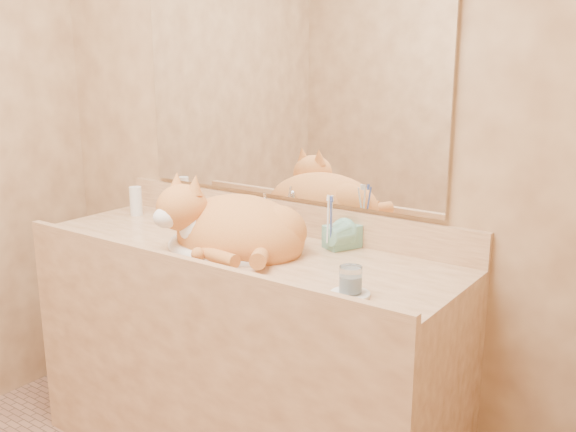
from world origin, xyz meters
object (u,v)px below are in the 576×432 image
Objects in this scene: vanity_counter at (240,359)px; toothbrush_cup at (329,239)px; sink_basin at (231,228)px; soap_dispenser at (328,225)px; water_glass at (351,280)px; cat at (231,225)px.

vanity_counter is 15.28× the size of toothbrush_cup.
sink_basin is 2.65× the size of soap_dispenser.
water_glass reaches higher than vanity_counter.
soap_dispenser is (0.27, 0.15, 0.51)m from vanity_counter.
soap_dispenser is 0.44m from water_glass.
soap_dispenser is at bearing 130.71° from toothbrush_cup.
water_glass is (0.26, -0.31, -0.00)m from toothbrush_cup.
water_glass is (0.57, -0.16, -0.03)m from sink_basin.
cat is 0.57m from water_glass.
water_glass is at bearing -17.75° from vanity_counter.
vanity_counter is 0.51m from cat.
vanity_counter is 3.38× the size of sink_basin.
sink_basin is at bearing 125.62° from cat.
cat reaches higher than sink_basin.
toothbrush_cup is at bearing 24.07° from vanity_counter.
sink_basin is 4.51× the size of toothbrush_cup.
water_glass is (0.28, -0.33, -0.04)m from soap_dispenser.
toothbrush_cup is at bearing 29.79° from cat.
vanity_counter is 0.57m from toothbrush_cup.
toothbrush_cup is 0.41m from water_glass.
vanity_counter is 21.20× the size of water_glass.
soap_dispenser reaches higher than water_glass.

